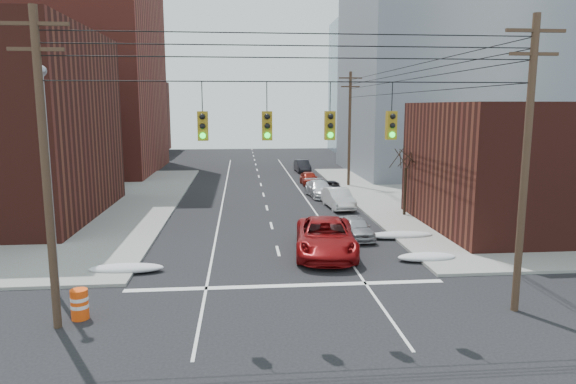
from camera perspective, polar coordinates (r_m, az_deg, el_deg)
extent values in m
plane|color=black|center=(16.89, 1.93, -17.89)|extent=(160.00, 160.00, 0.00)
cube|color=gray|center=(51.45, 29.05, -0.29)|extent=(40.00, 40.00, 0.15)
cube|color=maroon|center=(67.03, -25.32, 14.83)|extent=(24.00, 20.00, 30.00)
cube|color=#481B15|center=(92.10, -20.57, 7.82)|extent=(22.00, 18.00, 12.00)
cube|color=gray|center=(63.71, 17.32, 13.36)|extent=(22.00, 20.00, 25.00)
cube|color=gray|center=(88.79, 12.00, 11.40)|extent=(20.00, 18.00, 22.00)
cube|color=#481B15|center=(36.92, 27.47, 2.59)|extent=(16.00, 12.00, 8.00)
cylinder|color=#473323|center=(19.19, -25.30, 1.81)|extent=(0.28, 0.28, 11.00)
cube|color=#473323|center=(19.23, -26.38, 16.42)|extent=(2.20, 0.12, 0.12)
cube|color=#473323|center=(19.14, -26.20, 14.06)|extent=(1.80, 0.12, 0.12)
cylinder|color=#473323|center=(20.80, 24.85, 2.37)|extent=(0.28, 0.28, 11.00)
cube|color=#473323|center=(20.84, 25.82, 15.85)|extent=(2.20, 0.12, 0.12)
cube|color=#473323|center=(20.76, 25.66, 13.67)|extent=(1.80, 0.12, 0.12)
cylinder|color=#473323|center=(50.02, 6.85, 6.85)|extent=(0.28, 0.28, 11.00)
cube|color=#473323|center=(50.03, 6.96, 12.47)|extent=(2.20, 0.12, 0.12)
cube|color=#473323|center=(50.00, 6.94, 11.55)|extent=(1.80, 0.12, 0.12)
cylinder|color=black|center=(17.99, 0.88, 12.16)|extent=(17.00, 0.04, 0.04)
cylinder|color=black|center=(17.92, -9.53, 10.44)|extent=(0.03, 0.03, 1.00)
cube|color=olive|center=(17.93, -9.44, 7.25)|extent=(0.35, 0.30, 1.00)
sphere|color=black|center=(17.75, -9.51, 8.26)|extent=(0.20, 0.20, 0.20)
sphere|color=black|center=(17.76, -9.48, 7.23)|extent=(0.20, 0.20, 0.20)
sphere|color=#0CE526|center=(17.78, -9.45, 6.20)|extent=(0.20, 0.20, 0.20)
cylinder|color=black|center=(17.90, -2.37, 10.57)|extent=(0.03, 0.03, 1.00)
cube|color=olive|center=(17.91, -2.35, 7.37)|extent=(0.35, 0.30, 1.00)
sphere|color=black|center=(17.73, -2.32, 8.38)|extent=(0.20, 0.20, 0.20)
sphere|color=black|center=(17.74, -2.32, 7.34)|extent=(0.20, 0.20, 0.20)
sphere|color=#0CE526|center=(17.75, -2.31, 6.31)|extent=(0.20, 0.20, 0.20)
cylinder|color=black|center=(18.14, 4.71, 10.53)|extent=(0.03, 0.03, 1.00)
cube|color=olive|center=(18.15, 4.67, 7.37)|extent=(0.35, 0.30, 1.00)
sphere|color=black|center=(17.97, 4.77, 8.37)|extent=(0.20, 0.20, 0.20)
sphere|color=black|center=(17.98, 4.76, 7.35)|extent=(0.20, 0.20, 0.20)
sphere|color=#0CE526|center=(18.00, 4.74, 6.33)|extent=(0.20, 0.20, 0.20)
cylinder|color=black|center=(18.64, 11.50, 10.34)|extent=(0.03, 0.03, 1.00)
cube|color=olive|center=(18.65, 11.39, 7.27)|extent=(0.35, 0.30, 1.00)
sphere|color=black|center=(18.48, 11.58, 8.24)|extent=(0.20, 0.20, 0.20)
sphere|color=black|center=(18.49, 11.54, 7.25)|extent=(0.20, 0.20, 0.20)
sphere|color=#0CE526|center=(18.50, 11.51, 6.26)|extent=(0.20, 0.20, 0.20)
cylinder|color=gray|center=(22.45, -24.93, 0.25)|extent=(0.18, 0.18, 9.00)
sphere|color=gray|center=(22.25, -25.78, 12.02)|extent=(0.44, 0.44, 0.44)
cylinder|color=black|center=(37.21, 12.87, -0.03)|extent=(0.20, 0.20, 3.50)
cylinder|color=black|center=(37.14, 13.51, 3.54)|extent=(0.27, 0.82, 1.19)
cylinder|color=black|center=(37.50, 13.06, 3.75)|extent=(1.17, 0.54, 1.38)
cylinder|color=black|center=(37.46, 12.03, 3.83)|extent=(1.44, 1.00, 1.48)
cylinder|color=black|center=(36.84, 12.39, 3.54)|extent=(0.17, 0.84, 1.19)
cylinder|color=black|center=(36.36, 12.54, 3.59)|extent=(0.82, 0.99, 1.40)
cylinder|color=black|center=(36.11, 13.53, 3.57)|extent=(1.74, 0.21, 1.43)
cylinder|color=black|center=(36.80, 13.60, 3.49)|extent=(0.48, 0.73, 1.20)
ellipsoid|color=silver|center=(25.64, -17.53, -8.09)|extent=(3.50, 1.08, 0.42)
ellipsoid|color=silver|center=(27.16, 15.16, -6.98)|extent=(3.00, 1.08, 0.42)
ellipsoid|color=silver|center=(31.26, 12.31, -4.70)|extent=(4.00, 1.08, 0.42)
imported|color=maroon|center=(27.29, 4.20, -5.03)|extent=(3.81, 6.98, 1.86)
imported|color=#A7A7AC|center=(30.80, 7.52, -3.92)|extent=(1.85, 3.96, 1.31)
imported|color=silver|center=(39.61, 5.61, -0.71)|extent=(2.03, 4.78, 1.53)
imported|color=black|center=(45.21, 4.74, 0.39)|extent=(2.25, 4.56, 1.24)
imported|color=silver|center=(44.49, 3.52, 0.35)|extent=(2.39, 4.93, 1.38)
imported|color=maroon|center=(51.24, 2.36, 1.54)|extent=(1.68, 3.91, 1.32)
imported|color=black|center=(61.21, 1.59, 2.90)|extent=(1.71, 4.41, 1.43)
imported|color=silver|center=(39.54, -25.60, -1.51)|extent=(4.48, 2.55, 1.40)
imported|color=#A3A3A7|center=(44.37, -22.34, -0.07)|extent=(5.92, 3.33, 1.56)
imported|color=#B0B0B5|center=(42.79, -26.26, -0.66)|extent=(4.97, 3.40, 1.57)
cylinder|color=#FF4B0D|center=(20.80, -22.15, -11.48)|extent=(0.80, 0.80, 1.13)
cylinder|color=white|center=(20.72, -22.19, -10.90)|extent=(0.82, 0.82, 0.14)
cylinder|color=white|center=(20.82, -22.14, -11.63)|extent=(0.82, 0.82, 0.14)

